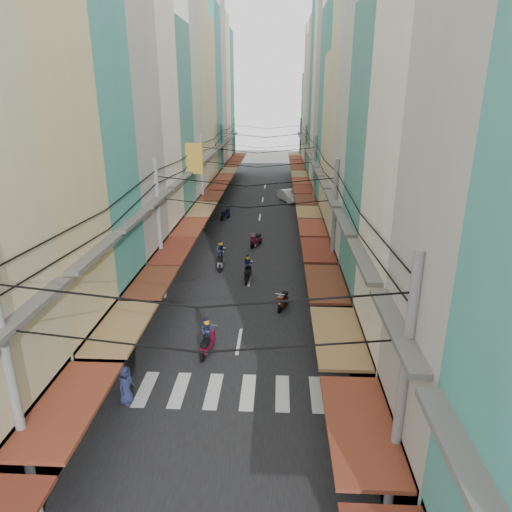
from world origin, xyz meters
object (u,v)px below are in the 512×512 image
(white_car, at_px, (289,202))
(market_umbrella, at_px, (385,301))
(bicycle, at_px, (354,311))
(traffic_sign, at_px, (356,293))

(white_car, distance_m, market_umbrella, 30.78)
(bicycle, bearing_deg, market_umbrella, -170.95)
(white_car, xyz_separation_m, bicycle, (3.13, -27.61, 0.00))
(market_umbrella, relative_size, traffic_sign, 0.85)
(market_umbrella, distance_m, traffic_sign, 1.65)
(market_umbrella, bearing_deg, bicycle, 108.33)
(market_umbrella, xyz_separation_m, traffic_sign, (-1.23, 1.09, -0.09))
(white_car, bearing_deg, traffic_sign, -108.77)
(bicycle, xyz_separation_m, traffic_sign, (-0.29, -1.76, 1.84))
(bicycle, relative_size, traffic_sign, 0.68)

